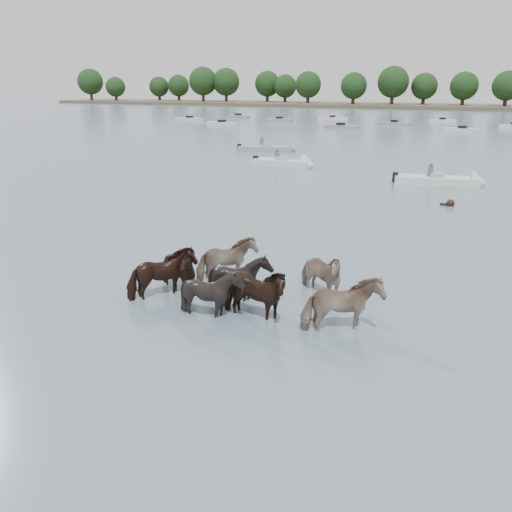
% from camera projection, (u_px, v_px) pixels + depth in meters
% --- Properties ---
extents(ground, '(400.00, 400.00, 0.00)m').
position_uv_depth(ground, '(218.00, 318.00, 14.01)').
color(ground, slate).
rests_on(ground, ground).
extents(shoreline, '(160.00, 30.00, 1.00)m').
position_uv_depth(shoreline, '(273.00, 104.00, 171.27)').
color(shoreline, '#4C4233').
rests_on(shoreline, ground).
extents(pony_herd, '(7.45, 4.53, 1.71)m').
position_uv_depth(pony_herd, '(239.00, 284.00, 14.83)').
color(pony_herd, black).
rests_on(pony_herd, ground).
extents(swimming_pony, '(0.72, 0.44, 0.44)m').
position_uv_depth(swimming_pony, '(449.00, 204.00, 27.18)').
color(swimming_pony, black).
rests_on(swimming_pony, ground).
extents(motorboat_a, '(5.17, 1.62, 1.92)m').
position_uv_depth(motorboat_a, '(290.00, 164.00, 40.47)').
color(motorboat_a, silver).
rests_on(motorboat_a, ground).
extents(motorboat_b, '(5.73, 2.72, 1.92)m').
position_uv_depth(motorboat_b, '(449.00, 181.00, 32.96)').
color(motorboat_b, silver).
rests_on(motorboat_b, ground).
extents(motorboat_f, '(5.73, 3.32, 1.92)m').
position_uv_depth(motorboat_f, '(274.00, 149.00, 49.97)').
color(motorboat_f, gray).
rests_on(motorboat_f, ground).
extents(distant_flotilla, '(106.68, 25.76, 0.93)m').
position_uv_depth(distant_flotilla, '(480.00, 127.00, 76.70)').
color(distant_flotilla, silver).
rests_on(distant_flotilla, ground).
extents(treeline, '(150.25, 18.50, 12.23)m').
position_uv_depth(treeline, '(258.00, 84.00, 169.54)').
color(treeline, '#382619').
rests_on(treeline, ground).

